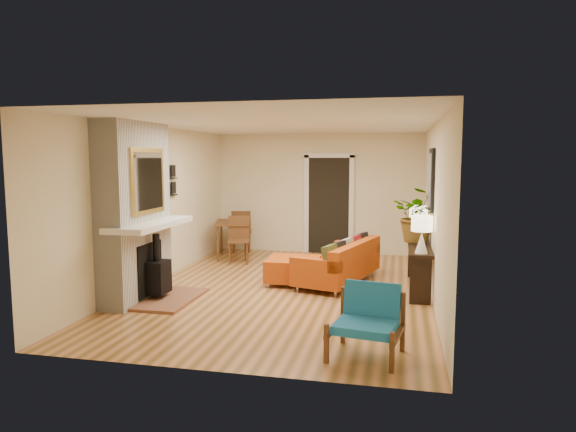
{
  "coord_description": "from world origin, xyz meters",
  "views": [
    {
      "loc": [
        1.75,
        -7.81,
        2.09
      ],
      "look_at": [
        0.0,
        0.2,
        1.15
      ],
      "focal_mm": 32.0,
      "sensor_mm": 36.0,
      "label": 1
    }
  ],
  "objects_px": {
    "dining_table": "(236,228)",
    "lamp_far": "(418,218)",
    "blue_chair": "(368,317)",
    "ottoman": "(293,269)",
    "sofa": "(342,263)",
    "houseplant": "(419,215)",
    "lamp_near": "(422,230)",
    "console_table": "(419,254)"
  },
  "relations": [
    {
      "from": "dining_table",
      "to": "lamp_far",
      "type": "bearing_deg",
      "value": -18.26
    },
    {
      "from": "blue_chair",
      "to": "lamp_far",
      "type": "relative_size",
      "value": 1.52
    },
    {
      "from": "ottoman",
      "to": "lamp_far",
      "type": "relative_size",
      "value": 1.6
    },
    {
      "from": "lamp_far",
      "to": "sofa",
      "type": "bearing_deg",
      "value": -156.47
    },
    {
      "from": "lamp_far",
      "to": "houseplant",
      "type": "bearing_deg",
      "value": -91.13
    },
    {
      "from": "dining_table",
      "to": "lamp_near",
      "type": "distance_m",
      "value": 4.56
    },
    {
      "from": "console_table",
      "to": "lamp_near",
      "type": "relative_size",
      "value": 3.43
    },
    {
      "from": "sofa",
      "to": "lamp_far",
      "type": "distance_m",
      "value": 1.53
    },
    {
      "from": "sofa",
      "to": "lamp_near",
      "type": "xyz_separation_m",
      "value": [
        1.24,
        -0.96,
        0.73
      ]
    },
    {
      "from": "ottoman",
      "to": "dining_table",
      "type": "bearing_deg",
      "value": 129.61
    },
    {
      "from": "sofa",
      "to": "blue_chair",
      "type": "height_order",
      "value": "sofa"
    },
    {
      "from": "console_table",
      "to": "lamp_far",
      "type": "distance_m",
      "value": 0.89
    },
    {
      "from": "ottoman",
      "to": "blue_chair",
      "type": "relative_size",
      "value": 1.05
    },
    {
      "from": "sofa",
      "to": "houseplant",
      "type": "xyz_separation_m",
      "value": [
        1.23,
        0.03,
        0.84
      ]
    },
    {
      "from": "dining_table",
      "to": "lamp_near",
      "type": "xyz_separation_m",
      "value": [
        3.65,
        -2.7,
        0.46
      ]
    },
    {
      "from": "sofa",
      "to": "dining_table",
      "type": "height_order",
      "value": "dining_table"
    },
    {
      "from": "dining_table",
      "to": "console_table",
      "type": "bearing_deg",
      "value": -28.11
    },
    {
      "from": "blue_chair",
      "to": "lamp_far",
      "type": "distance_m",
      "value": 3.72
    },
    {
      "from": "blue_chair",
      "to": "dining_table",
      "type": "distance_m",
      "value": 5.69
    },
    {
      "from": "blue_chair",
      "to": "lamp_near",
      "type": "relative_size",
      "value": 1.52
    },
    {
      "from": "ottoman",
      "to": "lamp_far",
      "type": "distance_m",
      "value": 2.31
    },
    {
      "from": "console_table",
      "to": "lamp_far",
      "type": "relative_size",
      "value": 3.43
    },
    {
      "from": "blue_chair",
      "to": "console_table",
      "type": "relative_size",
      "value": 0.44
    },
    {
      "from": "dining_table",
      "to": "lamp_near",
      "type": "relative_size",
      "value": 3.26
    },
    {
      "from": "sofa",
      "to": "lamp_near",
      "type": "relative_size",
      "value": 3.85
    },
    {
      "from": "ottoman",
      "to": "houseplant",
      "type": "distance_m",
      "value": 2.23
    },
    {
      "from": "blue_chair",
      "to": "lamp_far",
      "type": "bearing_deg",
      "value": 80.32
    },
    {
      "from": "lamp_near",
      "to": "houseplant",
      "type": "bearing_deg",
      "value": 90.58
    },
    {
      "from": "ottoman",
      "to": "blue_chair",
      "type": "distance_m",
      "value": 3.18
    },
    {
      "from": "dining_table",
      "to": "lamp_near",
      "type": "height_order",
      "value": "lamp_near"
    },
    {
      "from": "sofa",
      "to": "houseplant",
      "type": "bearing_deg",
      "value": 1.41
    },
    {
      "from": "blue_chair",
      "to": "dining_table",
      "type": "relative_size",
      "value": 0.47
    },
    {
      "from": "sofa",
      "to": "blue_chair",
      "type": "bearing_deg",
      "value": -78.58
    },
    {
      "from": "lamp_far",
      "to": "houseplant",
      "type": "distance_m",
      "value": 0.52
    },
    {
      "from": "blue_chair",
      "to": "console_table",
      "type": "distance_m",
      "value": 2.93
    },
    {
      "from": "console_table",
      "to": "houseplant",
      "type": "height_order",
      "value": "houseplant"
    },
    {
      "from": "dining_table",
      "to": "console_table",
      "type": "height_order",
      "value": "dining_table"
    },
    {
      "from": "lamp_far",
      "to": "houseplant",
      "type": "xyz_separation_m",
      "value": [
        -0.01,
        -0.51,
        0.11
      ]
    },
    {
      "from": "houseplant",
      "to": "console_table",
      "type": "bearing_deg",
      "value": -87.59
    },
    {
      "from": "blue_chair",
      "to": "console_table",
      "type": "bearing_deg",
      "value": 77.86
    },
    {
      "from": "dining_table",
      "to": "houseplant",
      "type": "xyz_separation_m",
      "value": [
        3.64,
        -1.71,
        0.57
      ]
    },
    {
      "from": "lamp_far",
      "to": "blue_chair",
      "type": "bearing_deg",
      "value": -99.68
    }
  ]
}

